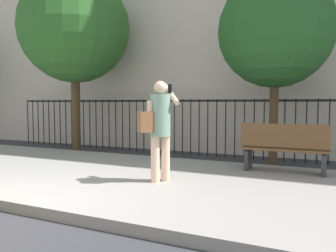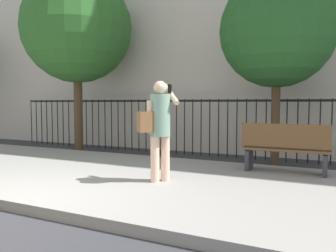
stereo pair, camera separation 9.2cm
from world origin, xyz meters
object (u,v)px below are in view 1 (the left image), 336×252
object	(u,v)px
street_bench	(284,147)
street_tree_mid	(74,28)
street_tree_near	(275,31)
pedestrian_on_phone	(159,123)

from	to	relation	value
street_bench	street_tree_mid	world-z (taller)	street_tree_mid
street_bench	street_tree_near	size ratio (longest dim) A/B	0.36
street_tree_mid	pedestrian_on_phone	bearing A→B (deg)	-34.21
street_bench	street_tree_mid	xyz separation A→B (m)	(-6.09, 1.23, 3.03)
street_bench	street_tree_mid	size ratio (longest dim) A/B	0.30
street_bench	pedestrian_on_phone	bearing A→B (deg)	-137.68
street_tree_near	street_tree_mid	size ratio (longest dim) A/B	0.84
street_tree_near	street_tree_mid	xyz separation A→B (m)	(-5.66, -0.27, 0.53)
street_tree_mid	street_tree_near	bearing A→B (deg)	2.68
street_bench	street_tree_near	xyz separation A→B (m)	(-0.43, 1.49, 2.50)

